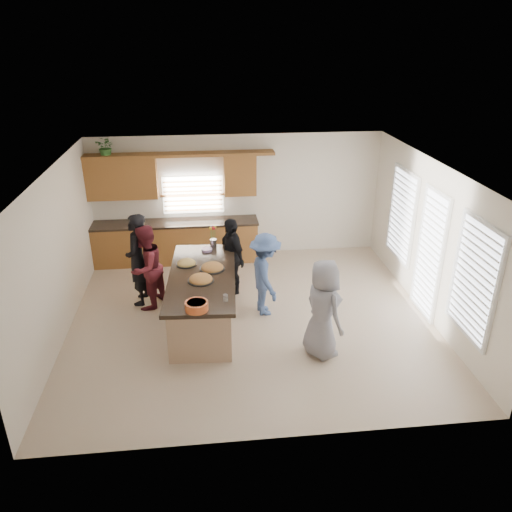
{
  "coord_description": "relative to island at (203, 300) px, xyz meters",
  "views": [
    {
      "loc": [
        -0.77,
        -7.87,
        4.83
      ],
      "look_at": [
        0.12,
        0.22,
        1.15
      ],
      "focal_mm": 35.0,
      "sensor_mm": 36.0,
      "label": 1
    }
  ],
  "objects": [
    {
      "name": "back_cabinetry",
      "position": [
        -0.61,
        2.77,
        0.46
      ],
      "size": [
        4.08,
        0.66,
        2.46
      ],
      "color": "brown",
      "rests_on": "ground"
    },
    {
      "name": "floor",
      "position": [
        0.86,
        0.03,
        -0.45
      ],
      "size": [
        6.5,
        6.5,
        0.0
      ],
      "primitive_type": "plane",
      "color": "#BFA98E",
      "rests_on": "ground"
    },
    {
      "name": "plate_stack",
      "position": [
        0.11,
        1.04,
        0.52
      ],
      "size": [
        0.21,
        0.21,
        0.05
      ],
      "primitive_type": "cylinder",
      "color": "#B592D4",
      "rests_on": "island"
    },
    {
      "name": "platter_mid",
      "position": [
        0.19,
        0.21,
        0.53
      ],
      "size": [
        0.45,
        0.45,
        0.18
      ],
      "color": "black",
      "rests_on": "island"
    },
    {
      "name": "room_shell",
      "position": [
        0.86,
        0.03,
        1.45
      ],
      "size": [
        6.52,
        6.02,
        2.81
      ],
      "color": "silver",
      "rests_on": "ground"
    },
    {
      "name": "potted_plant",
      "position": [
        -1.89,
        2.85,
        2.17
      ],
      "size": [
        0.5,
        0.47,
        0.44
      ],
      "primitive_type": "imported",
      "rotation": [
        0.0,
        0.0,
        -0.41
      ],
      "color": "#3F7830",
      "rests_on": "back_cabinetry"
    },
    {
      "name": "woman_left_front",
      "position": [
        0.58,
        1.1,
        0.33
      ],
      "size": [
        0.71,
        1.0,
        1.57
      ],
      "primitive_type": "imported",
      "rotation": [
        0.0,
        0.0,
        -1.17
      ],
      "color": "black",
      "rests_on": "ground"
    },
    {
      "name": "woman_left_mid",
      "position": [
        -1.03,
        0.69,
        0.37
      ],
      "size": [
        0.92,
        0.99,
        1.64
      ],
      "primitive_type": "imported",
      "rotation": [
        0.0,
        0.0,
        -2.07
      ],
      "color": "maroon",
      "rests_on": "ground"
    },
    {
      "name": "right_wall_glazing",
      "position": [
        4.08,
        -0.1,
        0.89
      ],
      "size": [
        0.06,
        4.0,
        2.25
      ],
      "color": "white",
      "rests_on": "ground"
    },
    {
      "name": "salad_bowl",
      "position": [
        -0.09,
        -1.19,
        0.57
      ],
      "size": [
        0.36,
        0.36,
        0.14
      ],
      "color": "#D25726",
      "rests_on": "island"
    },
    {
      "name": "flower_vase",
      "position": [
        0.24,
        1.24,
        0.71
      ],
      "size": [
        0.14,
        0.14,
        0.42
      ],
      "color": "silver",
      "rests_on": "island"
    },
    {
      "name": "woman_right_front",
      "position": [
        1.88,
        -1.19,
        0.38
      ],
      "size": [
        0.8,
        0.96,
        1.67
      ],
      "primitive_type": "imported",
      "rotation": [
        0.0,
        0.0,
        1.96
      ],
      "color": "gray",
      "rests_on": "ground"
    },
    {
      "name": "clear_cup",
      "position": [
        0.36,
        -0.96,
        0.55
      ],
      "size": [
        0.08,
        0.08,
        0.11
      ],
      "primitive_type": "cylinder",
      "color": "white",
      "rests_on": "island"
    },
    {
      "name": "island",
      "position": [
        0.0,
        0.0,
        0.0
      ],
      "size": [
        1.31,
        2.76,
        0.95
      ],
      "rotation": [
        0.0,
        0.0,
        -0.06
      ],
      "color": "tan",
      "rests_on": "ground"
    },
    {
      "name": "platter_back",
      "position": [
        -0.27,
        0.45,
        0.52
      ],
      "size": [
        0.38,
        0.38,
        0.15
      ],
      "color": "black",
      "rests_on": "island"
    },
    {
      "name": "woman_left_back",
      "position": [
        -1.2,
        0.89,
        0.45
      ],
      "size": [
        0.47,
        0.68,
        1.8
      ],
      "primitive_type": "imported",
      "rotation": [
        0.0,
        0.0,
        -1.63
      ],
      "color": "black",
      "rests_on": "ground"
    },
    {
      "name": "woman_right_back",
      "position": [
        1.14,
        0.22,
        0.33
      ],
      "size": [
        0.72,
        1.09,
        1.57
      ],
      "primitive_type": "imported",
      "rotation": [
        0.0,
        0.0,
        1.71
      ],
      "color": "#40598C",
      "rests_on": "ground"
    },
    {
      "name": "platter_front",
      "position": [
        -0.02,
        -0.23,
        0.53
      ],
      "size": [
        0.45,
        0.45,
        0.18
      ],
      "color": "black",
      "rests_on": "island"
    }
  ]
}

